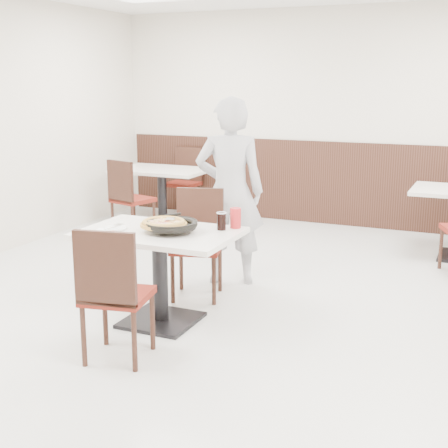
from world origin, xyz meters
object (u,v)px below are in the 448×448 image
at_px(side_plate, 116,228).
at_px(diner_person, 230,192).
at_px(chair_far, 197,245).
at_px(pizza, 164,225).
at_px(bg_chair_left_near, 133,198).
at_px(cola_glass, 221,222).
at_px(bg_chair_left_far, 183,182).
at_px(main_table, 160,277).
at_px(bg_table_left, 162,197).
at_px(chair_near, 118,293).
at_px(red_cup, 235,218).
at_px(pizza_pan, 171,227).

height_order(side_plate, diner_person, diner_person).
bearing_deg(chair_far, side_plate, 49.84).
relative_size(pizza, bg_chair_left_near, 0.38).
bearing_deg(side_plate, cola_glass, 22.54).
xyz_separation_m(side_plate, bg_chair_left_far, (-1.36, 3.76, -0.28)).
relative_size(main_table, chair_far, 1.26).
bearing_deg(pizza, bg_table_left, 119.51).
relative_size(chair_near, bg_table_left, 0.79).
bearing_deg(pizza, main_table, 157.45).
height_order(bg_table_left, bg_chair_left_far, bg_chair_left_far).
relative_size(main_table, side_plate, 6.90).
bearing_deg(chair_far, pizza, 78.71).
bearing_deg(bg_table_left, side_plate, -66.81).
bearing_deg(chair_near, pizza, 79.23).
distance_m(bg_chair_left_near, bg_chair_left_far, 1.31).
height_order(pizza, side_plate, pizza).
relative_size(red_cup, diner_person, 0.09).
xyz_separation_m(main_table, diner_person, (0.10, 1.17, 0.50)).
height_order(side_plate, cola_glass, cola_glass).
height_order(chair_far, red_cup, chair_far).
relative_size(bg_table_left, bg_chair_left_far, 1.26).
bearing_deg(pizza_pan, bg_chair_left_near, 127.59).
height_order(side_plate, bg_table_left, side_plate).
relative_size(pizza, cola_glass, 2.76).
xyz_separation_m(pizza, cola_glass, (0.37, 0.25, 0.00)).
xyz_separation_m(chair_near, bg_chair_left_near, (-1.76, 3.03, 0.00)).
xyz_separation_m(main_table, bg_chair_left_far, (-1.70, 3.67, 0.10)).
relative_size(cola_glass, bg_table_left, 0.11).
bearing_deg(main_table, bg_chair_left_far, 114.89).
bearing_deg(chair_far, pizza_pan, 83.66).
bearing_deg(red_cup, chair_far, 147.23).
bearing_deg(bg_chair_left_far, pizza, 118.30).
bearing_deg(main_table, side_plate, -164.75).
height_order(main_table, bg_table_left, same).
bearing_deg(chair_far, main_table, 74.17).
bearing_deg(main_table, bg_chair_left_near, 125.98).
bearing_deg(cola_glass, chair_near, -112.23).
bearing_deg(side_plate, main_table, 15.25).
bearing_deg(chair_far, bg_table_left, -70.62).
relative_size(pizza, diner_person, 0.21).
xyz_separation_m(pizza, diner_person, (0.04, 1.19, 0.06)).
bearing_deg(diner_person, pizza, 66.44).
xyz_separation_m(pizza, bg_chair_left_near, (-1.76, 2.37, -0.34)).
xyz_separation_m(chair_far, bg_chair_left_far, (-1.70, 3.01, 0.00)).
xyz_separation_m(pizza_pan, pizza, (-0.06, -0.01, 0.02)).
relative_size(chair_near, side_plate, 5.46).
bearing_deg(bg_chair_left_far, red_cup, 126.30).
bearing_deg(bg_chair_left_near, side_plate, -45.11).
bearing_deg(chair_near, diner_person, 77.80).
relative_size(pizza_pan, bg_chair_left_near, 0.40).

